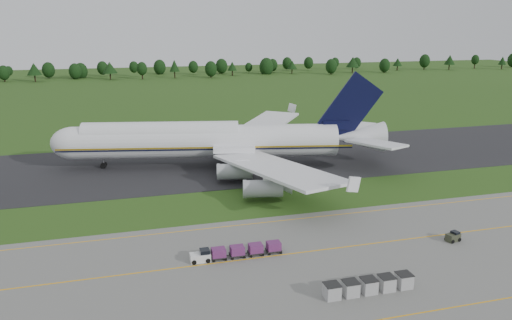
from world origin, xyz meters
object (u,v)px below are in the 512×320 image
object	(u,v)px
utility_cart	(453,237)
edge_markers	(290,185)
baggage_train	(235,251)
uld_row	(369,286)
aircraft	(213,140)

from	to	relation	value
utility_cart	edge_markers	distance (m)	34.44
baggage_train	edge_markers	bearing A→B (deg)	57.34
utility_cart	edge_markers	xyz separation A→B (m)	(-14.97, 31.01, -0.34)
uld_row	edge_markers	distance (m)	41.29
baggage_train	uld_row	size ratio (longest dim) A/B	1.13
utility_cart	baggage_train	bearing A→B (deg)	173.96
baggage_train	edge_markers	xyz separation A→B (m)	(17.66, 27.56, -0.63)
utility_cart	uld_row	distance (m)	21.69
baggage_train	utility_cart	xyz separation A→B (m)	(32.63, -3.45, -0.28)
uld_row	utility_cart	bearing A→B (deg)	27.61
baggage_train	utility_cart	distance (m)	32.81
aircraft	edge_markers	distance (m)	22.90
edge_markers	utility_cart	bearing A→B (deg)	-64.24
edge_markers	baggage_train	bearing A→B (deg)	-122.66
uld_row	baggage_train	bearing A→B (deg)	134.81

